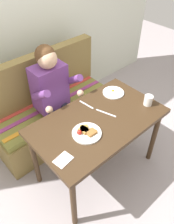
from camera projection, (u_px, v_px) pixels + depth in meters
The scene contains 11 objects.
ground_plane at pixel (96, 168), 2.53m from camera, with size 8.00×8.00×0.00m, color #A3999B.
back_wall at pixel (14, 16), 2.38m from camera, with size 4.40×0.10×2.60m, color silver.
table at pixel (98, 126), 2.10m from camera, with size 1.20×0.70×0.73m.
couch at pixel (52, 111), 2.73m from camera, with size 1.44×0.56×1.00m.
person at pixel (54, 91), 2.34m from camera, with size 0.45×0.61×1.21m.
plate_breakfast at pixel (87, 132), 1.91m from camera, with size 0.24×0.24×0.05m.
plate_eggs at pixel (113, 92), 2.33m from camera, with size 0.21×0.21×0.04m.
coffee_mug at pixel (148, 100), 2.17m from camera, with size 0.12×0.08×0.10m.
napkin at pixel (63, 160), 1.71m from camera, with size 0.13×0.10×0.01m, color silver.
fork at pixel (86, 105), 2.19m from camera, with size 0.01×0.17×0.01m, color silver.
knife at pixel (106, 113), 2.10m from camera, with size 0.01×0.20×0.01m, color silver.
Camera 1 is at (-1.07, -1.04, 2.13)m, focal length 37.13 mm.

